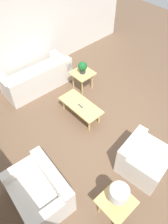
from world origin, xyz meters
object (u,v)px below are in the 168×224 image
at_px(loveseat, 40,191).
at_px(side_table_lamp, 116,203).
at_px(armchair, 142,160).
at_px(sofa, 38,79).
at_px(coffee_table, 81,106).
at_px(table_lamp, 119,194).
at_px(potted_plant, 83,67).
at_px(side_table_plant, 83,75).

height_order(loveseat, side_table_lamp, loveseat).
bearing_deg(armchair, sofa, 83.54).
distance_m(sofa, coffee_table, 1.65).
relative_size(armchair, loveseat, 0.79).
bearing_deg(table_lamp, potted_plant, -33.07).
height_order(sofa, loveseat, loveseat).
bearing_deg(loveseat, side_table_lamp, 40.84).
xyz_separation_m(armchair, side_table_plant, (2.69, -0.83, 0.15)).
xyz_separation_m(sofa, potted_plant, (-0.89, -0.91, 0.44)).
relative_size(armchair, side_table_plant, 1.74).
xyz_separation_m(side_table_plant, potted_plant, (0.00, 0.00, 0.27)).
distance_m(side_table_plant, potted_plant, 0.27).
distance_m(side_table_lamp, table_lamp, 0.39).
distance_m(armchair, coffee_table, 1.94).
relative_size(side_table_plant, table_lamp, 1.21).
bearing_deg(side_table_lamp, armchair, -77.63).
distance_m(sofa, table_lamp, 3.98).
xyz_separation_m(side_table_plant, table_lamp, (-2.93, 1.91, 0.39)).
distance_m(armchair, side_table_plant, 2.82).
relative_size(coffee_table, side_table_plant, 2.06).
bearing_deg(sofa, table_lamp, 77.57).
bearing_deg(table_lamp, side_table_lamp, 153.43).
xyz_separation_m(armchair, loveseat, (0.86, 1.88, -0.01)).
height_order(loveseat, table_lamp, table_lamp).
bearing_deg(side_table_plant, potted_plant, 0.00).
bearing_deg(loveseat, table_lamp, 40.84).
bearing_deg(side_table_lamp, coffee_table, -28.01).
height_order(armchair, side_table_lamp, armchair).
bearing_deg(table_lamp, sofa, -14.70).
relative_size(sofa, side_table_lamp, 3.51).
distance_m(sofa, side_table_lamp, 3.95).
bearing_deg(potted_plant, coffee_table, 135.14).
relative_size(coffee_table, potted_plant, 3.37).
height_order(side_table_plant, table_lamp, table_lamp).
height_order(side_table_plant, side_table_lamp, same).
xyz_separation_m(loveseat, side_table_lamp, (-1.10, -0.80, 0.16)).
relative_size(side_table_lamp, table_lamp, 1.21).
height_order(side_table_plant, potted_plant, potted_plant).
bearing_deg(coffee_table, side_table_lamp, 151.99).
relative_size(sofa, table_lamp, 4.24).
height_order(coffee_table, side_table_plant, side_table_plant).
relative_size(armchair, potted_plant, 2.85).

